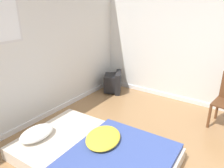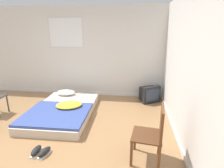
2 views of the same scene
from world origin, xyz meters
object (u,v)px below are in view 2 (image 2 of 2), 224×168
Objects in this scene: crt_tv at (149,94)px; mattress_bed at (63,110)px; wooden_chair at (154,131)px; sneaker_pair at (40,151)px.

mattress_bed is at bearing -152.27° from crt_tv.
crt_tv is 0.65× the size of wooden_chair.
sneaker_pair is (-1.88, -2.49, -0.17)m from crt_tv.
crt_tv is (2.08, 1.09, 0.11)m from mattress_bed.
crt_tv is 2.02× the size of sneaker_pair.
mattress_bed reaches higher than sneaker_pair.
wooden_chair is (-0.10, -2.40, 0.30)m from crt_tv.
wooden_chair is 1.84m from sneaker_pair.
sneaker_pair is at bearing -82.02° from mattress_bed.
mattress_bed is 2.40m from wooden_chair.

